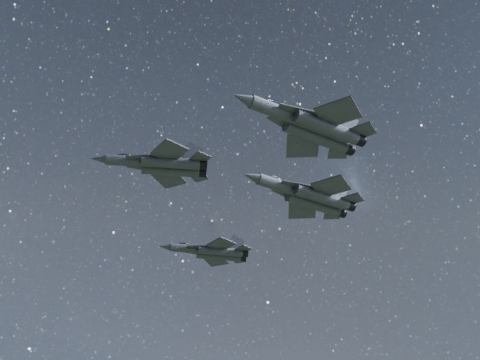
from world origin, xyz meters
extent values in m
cylinder|color=#2D2F38|center=(-14.02, 1.90, 154.50)|extent=(7.20, 2.67, 1.49)
cone|color=#2D2F38|center=(-18.52, 2.68, 154.50)|extent=(2.48, 1.70, 1.33)
ellipsoid|color=black|center=(-15.14, 2.09, 155.22)|extent=(2.41, 1.37, 0.73)
cube|color=#2D2F38|center=(-9.13, 1.05, 154.45)|extent=(7.94, 2.74, 1.24)
cylinder|color=#2D2F38|center=(-8.92, 0.05, 154.02)|extent=(8.14, 2.83, 1.49)
cylinder|color=#2D2F38|center=(-8.60, 1.93, 154.02)|extent=(8.14, 2.83, 1.49)
cylinder|color=black|center=(-4.60, -0.70, 154.02)|extent=(1.45, 1.56, 1.37)
cylinder|color=black|center=(-4.27, 1.18, 154.02)|extent=(1.45, 1.56, 1.37)
cube|color=#2D2F38|center=(-12.55, 0.34, 154.39)|extent=(5.01, 2.74, 0.11)
cube|color=#2D2F38|center=(-12.11, 2.87, 154.39)|extent=(4.98, 1.15, 0.11)
cube|color=#2D2F38|center=(-9.50, -2.17, 154.21)|extent=(4.90, 5.16, 0.19)
cube|color=#2D2F38|center=(-8.39, 4.21, 154.21)|extent=(5.43, 5.47, 0.19)
cube|color=#2D2F38|center=(-5.19, -1.86, 154.21)|extent=(2.88, 2.99, 0.14)
cube|color=#2D2F38|center=(-4.44, 2.46, 154.21)|extent=(3.21, 3.23, 0.14)
cube|color=#2D2F38|center=(-6.24, -0.66, 155.83)|extent=(3.24, 0.98, 3.39)
cube|color=#2D2F38|center=(-5.83, 1.69, 155.83)|extent=(3.32, 0.57, 3.39)
cylinder|color=#2D2F38|center=(-0.99, 24.23, 153.92)|extent=(6.96, 2.14, 1.44)
cone|color=#2D2F38|center=(-5.41, 24.69, 153.92)|extent=(2.34, 1.52, 1.30)
ellipsoid|color=black|center=(-2.09, 24.35, 154.61)|extent=(2.29, 1.19, 0.71)
cube|color=#2D2F38|center=(3.80, 23.74, 153.87)|extent=(7.70, 2.16, 1.20)
cylinder|color=#2D2F38|center=(4.08, 22.78, 153.46)|extent=(7.89, 2.23, 1.44)
cylinder|color=#2D2F38|center=(4.27, 24.62, 153.46)|extent=(7.89, 2.23, 1.44)
cylinder|color=black|center=(8.32, 22.35, 153.46)|extent=(1.33, 1.45, 1.33)
cylinder|color=black|center=(8.51, 24.19, 153.46)|extent=(1.33, 1.45, 1.33)
cube|color=#2D2F38|center=(0.54, 22.82, 153.81)|extent=(4.90, 2.37, 0.11)
cube|color=#2D2F38|center=(0.80, 25.31, 153.81)|extent=(4.89, 1.44, 0.11)
cube|color=#2D2F38|center=(3.67, 20.59, 153.64)|extent=(4.91, 5.12, 0.19)
cube|color=#2D2F38|center=(4.31, 26.85, 153.64)|extent=(5.22, 5.30, 0.19)
cube|color=#2D2F38|center=(7.82, 21.19, 153.64)|extent=(2.89, 2.98, 0.14)
cube|color=#2D2F38|center=(8.26, 25.42, 153.64)|extent=(3.08, 3.12, 0.14)
cube|color=#2D2F38|center=(6.73, 22.28, 155.21)|extent=(3.19, 0.73, 3.30)
cube|color=#2D2F38|center=(6.96, 24.58, 155.21)|extent=(3.23, 0.50, 3.30)
cylinder|color=#2D2F38|center=(2.41, -12.81, 155.06)|extent=(8.55, 3.61, 1.76)
cone|color=#2D2F38|center=(-2.88, -14.04, 155.06)|extent=(3.00, 2.16, 1.58)
ellipsoid|color=black|center=(1.09, -13.12, 155.91)|extent=(2.89, 1.77, 0.87)
cube|color=#2D2F38|center=(8.14, -11.48, 155.00)|extent=(9.42, 3.75, 1.47)
cylinder|color=#2D2F38|center=(8.84, -12.48, 154.49)|extent=(9.66, 3.87, 1.76)
cylinder|color=#2D2F38|center=(8.33, -10.28, 154.49)|extent=(9.66, 3.87, 1.76)
cylinder|color=black|center=(13.91, -11.30, 154.49)|extent=(1.80, 1.92, 1.63)
cylinder|color=black|center=(13.40, -9.10, 154.49)|extent=(1.80, 1.92, 1.63)
cube|color=#2D2F38|center=(4.74, -13.84, 154.92)|extent=(5.92, 1.46, 0.14)
cube|color=#2D2F38|center=(4.05, -10.86, 154.92)|extent=(5.88, 3.54, 0.14)
cube|color=#2D2F38|center=(9.23, -15.18, 154.72)|extent=(6.48, 6.48, 0.23)
cube|color=#2D2F38|center=(7.49, -7.68, 154.72)|extent=(5.64, 6.00, 0.23)
cube|color=#2D2F38|center=(13.80, -12.84, 154.72)|extent=(3.83, 3.84, 0.17)
cube|color=#2D2F38|center=(12.62, -7.77, 154.72)|extent=(3.31, 3.46, 0.17)
cube|color=#2D2F38|center=(12.10, -12.01, 156.64)|extent=(3.93, 0.75, 4.03)
cube|color=#2D2F38|center=(11.46, -9.26, 156.64)|extent=(3.80, 1.37, 4.03)
cylinder|color=#2D2F38|center=(8.53, 3.08, 155.30)|extent=(8.59, 3.53, 1.77)
cone|color=#2D2F38|center=(3.20, 1.92, 155.30)|extent=(3.00, 2.14, 1.59)
ellipsoid|color=black|center=(7.20, 2.79, 156.15)|extent=(2.90, 1.74, 0.87)
cube|color=#2D2F38|center=(14.30, 4.35, 155.24)|extent=(9.47, 3.65, 1.48)
cylinder|color=#2D2F38|center=(14.99, 3.33, 154.73)|extent=(9.70, 3.77, 1.77)
cylinder|color=#2D2F38|center=(14.50, 5.55, 154.73)|extent=(9.70, 3.77, 1.77)
cylinder|color=black|center=(20.09, 4.45, 154.73)|extent=(1.79, 1.91, 1.64)
cylinder|color=black|center=(19.61, 6.67, 154.73)|extent=(1.79, 1.91, 1.64)
cube|color=#2D2F38|center=(10.85, 2.02, 155.16)|extent=(5.94, 1.39, 0.14)
cube|color=#2D2F38|center=(10.20, 5.02, 155.16)|extent=(5.92, 3.49, 0.14)
cube|color=#2D2F38|center=(15.35, 0.62, 154.96)|extent=(6.50, 6.51, 0.23)
cube|color=#2D2F38|center=(13.70, 8.17, 154.96)|extent=(5.71, 6.05, 0.23)
cube|color=#2D2F38|center=(19.96, 2.91, 154.96)|extent=(3.84, 3.86, 0.17)
cube|color=#2D2F38|center=(18.85, 8.01, 154.96)|extent=(3.35, 3.50, 0.17)
cube|color=#2D2F38|center=(18.27, 3.76, 156.89)|extent=(3.95, 0.72, 4.04)
cube|color=#2D2F38|center=(17.66, 6.53, 156.89)|extent=(3.83, 1.33, 4.04)
camera|label=1|loc=(-17.25, -62.32, 108.62)|focal=42.00mm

